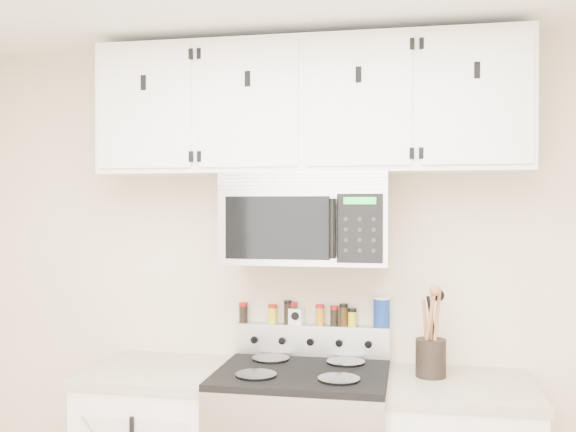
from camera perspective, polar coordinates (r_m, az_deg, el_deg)
name	(u,v)px	position (r m, az deg, el deg)	size (l,w,h in m)	color
back_wall	(313,293)	(3.22, 2.25, -6.88)	(3.50, 0.01, 2.50)	#C4B093
microwave	(307,218)	(3.00, 1.73, -0.19)	(0.76, 0.44, 0.42)	#9E9EA3
upper_cabinets	(308,108)	(3.06, 1.80, 9.60)	(2.00, 0.35, 0.62)	white
utensil_crock	(431,355)	(3.01, 12.58, -11.94)	(0.14, 0.14, 0.39)	black
kitchen_timer	(296,316)	(3.22, 0.73, -8.89)	(0.07, 0.06, 0.08)	white
salt_canister	(382,312)	(3.17, 8.31, -8.44)	(0.08, 0.08, 0.15)	navy
spice_jar_0	(243,312)	(3.27, -3.99, -8.53)	(0.04, 0.04, 0.10)	black
spice_jar_1	(272,314)	(3.24, -1.39, -8.69)	(0.04, 0.04, 0.09)	yellow
spice_jar_2	(288,312)	(3.22, -0.01, -8.53)	(0.04, 0.04, 0.12)	black
spice_jar_3	(293,313)	(3.22, 0.49, -8.61)	(0.04, 0.04, 0.11)	#381B0D
spice_jar_4	(320,315)	(3.20, 2.85, -8.75)	(0.04, 0.04, 0.10)	gold
spice_jar_5	(334,315)	(3.19, 4.13, -8.81)	(0.04, 0.04, 0.10)	black
spice_jar_6	(344,315)	(3.18, 4.97, -8.73)	(0.04, 0.04, 0.11)	#38270D
spice_jar_7	(352,317)	(3.18, 5.73, -8.93)	(0.04, 0.04, 0.09)	yellow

